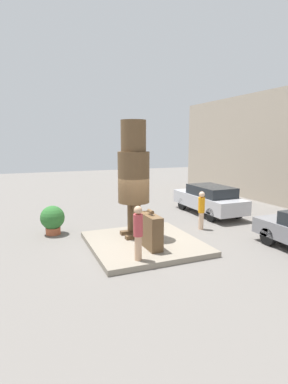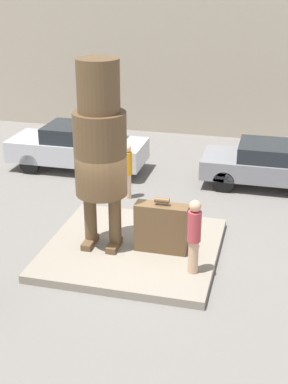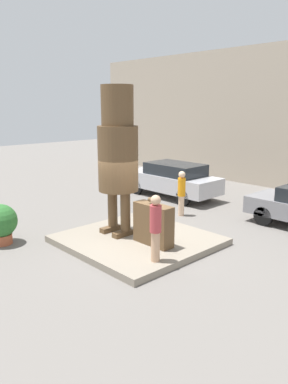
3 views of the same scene
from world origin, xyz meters
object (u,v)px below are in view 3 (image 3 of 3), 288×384
planter_pot (0,223)px  statue_figure (118,149)px  giant_suitcase (153,224)px  worker_hivis (182,192)px  parked_car_silver (172,179)px  tourist (156,226)px

planter_pot → statue_figure: bearing=54.0°
giant_suitcase → planter_pot: bearing=-139.9°
planter_pot → worker_hivis: 6.44m
statue_figure → parked_car_silver: bearing=116.2°
planter_pot → tourist: bearing=26.0°
statue_figure → planter_pot: 4.15m
tourist → parked_car_silver: 7.77m
parked_car_silver → worker_hivis: bearing=139.1°
parked_car_silver → planter_pot: parked_car_silver is taller
giant_suitcase → parked_car_silver: 6.57m
parked_car_silver → giant_suitcase: bearing=127.8°
tourist → parked_car_silver: tourist is taller
statue_figure → worker_hivis: bearing=95.7°
tourist → giant_suitcase: bearing=137.8°
giant_suitcase → tourist: size_ratio=0.78×
parked_car_silver → worker_hivis: (2.27, -1.96, 0.10)m
planter_pot → worker_hivis: size_ratio=0.72×
giant_suitcase → tourist: (0.90, -0.81, 0.36)m
statue_figure → tourist: statue_figure is taller
planter_pot → parked_car_silver: bearing=93.6°
worker_hivis → tourist: bearing=-56.7°
statue_figure → worker_hivis: 3.83m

